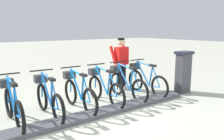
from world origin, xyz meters
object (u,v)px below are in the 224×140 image
at_px(payment_kiosk, 183,71).
at_px(bike_docked_1, 126,84).
at_px(bike_docked_2, 104,88).
at_px(worker_near_rack, 121,62).
at_px(bike_docked_0, 145,80).
at_px(bike_docked_3, 78,92).
at_px(bike_docked_5, 13,104).
at_px(bike_docked_4, 48,98).

distance_m(payment_kiosk, bike_docked_1, 1.91).
distance_m(payment_kiosk, bike_docked_2, 2.63).
relative_size(payment_kiosk, worker_near_rack, 0.77).
height_order(payment_kiosk, bike_docked_0, payment_kiosk).
distance_m(bike_docked_2, bike_docked_3, 0.76).
height_order(bike_docked_2, bike_docked_3, same).
bearing_deg(bike_docked_0, bike_docked_1, 90.00).
bearing_deg(bike_docked_2, bike_docked_5, 90.00).
xyz_separation_m(bike_docked_3, bike_docked_4, (0.00, 0.76, 0.00)).
bearing_deg(payment_kiosk, bike_docked_3, 80.22).
relative_size(bike_docked_4, worker_near_rack, 1.04).
relative_size(bike_docked_0, bike_docked_1, 1.00).
bearing_deg(payment_kiosk, bike_docked_4, 82.02).
xyz_separation_m(bike_docked_1, bike_docked_4, (0.00, 2.27, 0.00)).
xyz_separation_m(bike_docked_4, bike_docked_5, (0.00, 0.76, 0.00)).
distance_m(payment_kiosk, bike_docked_3, 3.38).
distance_m(bike_docked_0, bike_docked_4, 3.03).
relative_size(bike_docked_0, bike_docked_3, 1.00).
height_order(payment_kiosk, worker_near_rack, worker_near_rack).
height_order(bike_docked_4, bike_docked_5, same).
bearing_deg(bike_docked_1, bike_docked_5, 90.00).
relative_size(bike_docked_3, worker_near_rack, 1.04).
distance_m(payment_kiosk, worker_near_rack, 1.95).
height_order(bike_docked_0, bike_docked_4, same).
bearing_deg(bike_docked_1, bike_docked_4, 90.00).
xyz_separation_m(payment_kiosk, bike_docked_2, (0.57, 2.56, -0.24)).
distance_m(bike_docked_2, bike_docked_5, 2.27).
relative_size(bike_docked_4, bike_docked_5, 1.00).
bearing_deg(bike_docked_2, bike_docked_3, 90.00).
xyz_separation_m(bike_docked_5, worker_near_rack, (0.88, -3.56, 0.48)).
relative_size(payment_kiosk, bike_docked_5, 0.74).
bearing_deg(bike_docked_4, bike_docked_0, -90.00).
height_order(bike_docked_4, worker_near_rack, worker_near_rack).
distance_m(bike_docked_1, bike_docked_2, 0.76).
height_order(bike_docked_0, bike_docked_1, same).
xyz_separation_m(payment_kiosk, bike_docked_0, (0.57, 1.05, -0.24)).
relative_size(payment_kiosk, bike_docked_1, 0.74).
relative_size(bike_docked_2, bike_docked_3, 1.00).
xyz_separation_m(payment_kiosk, bike_docked_1, (0.57, 1.80, -0.24)).
xyz_separation_m(payment_kiosk, bike_docked_3, (0.57, 3.32, -0.24)).
height_order(bike_docked_3, bike_docked_5, same).
distance_m(bike_docked_1, bike_docked_4, 2.27).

